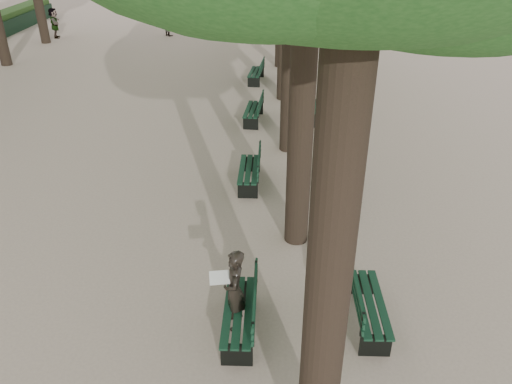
{
  "coord_description": "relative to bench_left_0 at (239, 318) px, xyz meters",
  "views": [
    {
      "loc": [
        0.78,
        -6.38,
        6.36
      ],
      "look_at": [
        0.6,
        3.0,
        1.2
      ],
      "focal_mm": 35.0,
      "sensor_mm": 36.0,
      "label": 1
    }
  ],
  "objects": [
    {
      "name": "bench_left_3",
      "position": [
        -0.0,
        15.19,
        0.0
      ],
      "size": [
        0.76,
        1.85,
        0.92
      ],
      "color": "black",
      "rests_on": "ground"
    },
    {
      "name": "bench_right_3",
      "position": [
        2.27,
        15.75,
        0.0
      ],
      "size": [
        0.74,
        1.85,
        0.92
      ],
      "color": "black",
      "rests_on": "ground"
    },
    {
      "name": "pedestrian_a",
      "position": [
        -5.56,
        25.02,
        0.49
      ],
      "size": [
        0.72,
        0.76,
        1.53
      ],
      "primitive_type": "imported",
      "rotation": [
        0.0,
        0.0,
        2.3
      ],
      "color": "#262628",
      "rests_on": "ground"
    },
    {
      "name": "ground",
      "position": [
        -0.37,
        -0.13,
        -0.27
      ],
      "size": [
        120.0,
        120.0,
        0.0
      ],
      "primitive_type": "plane",
      "color": "tan",
      "rests_on": "ground"
    },
    {
      "name": "man_with_map",
      "position": [
        -0.08,
        0.14,
        0.51
      ],
      "size": [
        0.62,
        0.65,
        1.56
      ],
      "color": "black",
      "rests_on": "ground"
    },
    {
      "name": "bench_right_1",
      "position": [
        2.27,
        5.15,
        0.0
      ],
      "size": [
        0.66,
        1.83,
        0.92
      ],
      "color": "black",
      "rests_on": "ground"
    },
    {
      "name": "pedestrian_e",
      "position": [
        -12.25,
        24.29,
        0.59
      ],
      "size": [
        0.86,
        1.62,
        1.73
      ],
      "primitive_type": "imported",
      "rotation": [
        0.0,
        0.0,
        1.91
      ],
      "color": "#262628",
      "rests_on": "ground"
    },
    {
      "name": "bench_left_0",
      "position": [
        0.0,
        0.0,
        0.0
      ],
      "size": [
        0.6,
        1.81,
        0.92
      ],
      "color": "black",
      "rests_on": "ground"
    },
    {
      "name": "bench_left_2",
      "position": [
        -0.0,
        10.29,
        0.0
      ],
      "size": [
        0.74,
        1.85,
        0.92
      ],
      "color": "black",
      "rests_on": "ground"
    },
    {
      "name": "bench_right_0",
      "position": [
        2.27,
        0.24,
        0.0
      ],
      "size": [
        0.59,
        1.81,
        0.92
      ],
      "color": "black",
      "rests_on": "ground"
    },
    {
      "name": "bench_left_1",
      "position": [
        -0.0,
        5.51,
        0.0
      ],
      "size": [
        0.61,
        1.81,
        0.92
      ],
      "color": "black",
      "rests_on": "ground"
    },
    {
      "name": "pedestrian_d",
      "position": [
        -1.4,
        28.53,
        0.63
      ],
      "size": [
        0.65,
        0.96,
        1.81
      ],
      "primitive_type": "imported",
      "rotation": [
        0.0,
        0.0,
        5.07
      ],
      "color": "#262628",
      "rests_on": "ground"
    },
    {
      "name": "bench_right_2",
      "position": [
        2.27,
        10.54,
        0.0
      ],
      "size": [
        0.79,
        1.86,
        0.92
      ],
      "color": "black",
      "rests_on": "ground"
    }
  ]
}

